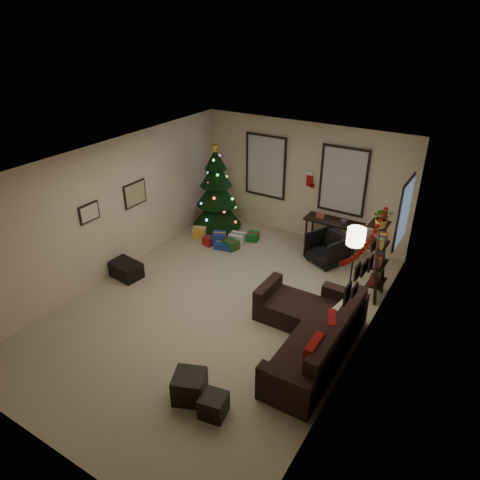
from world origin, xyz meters
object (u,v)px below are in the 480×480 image
(christmas_tree, at_px, (216,194))
(desk_chair, at_px, (327,248))
(desk, at_px, (334,224))
(sofa, at_px, (312,334))
(bookshelf, at_px, (379,258))

(christmas_tree, relative_size, desk_chair, 3.24)
(desk, bearing_deg, sofa, -74.15)
(desk, bearing_deg, bookshelf, -45.51)
(sofa, bearing_deg, desk_chair, 106.84)
(christmas_tree, height_order, desk, christmas_tree)
(christmas_tree, relative_size, sofa, 0.87)
(sofa, distance_m, bookshelf, 2.05)
(bookshelf, bearing_deg, desk_chair, 148.84)
(desk_chair, bearing_deg, bookshelf, -6.51)
(bookshelf, bearing_deg, sofa, -102.76)
(sofa, bearing_deg, christmas_tree, 142.92)
(sofa, relative_size, desk, 1.96)
(sofa, bearing_deg, bookshelf, 77.24)
(christmas_tree, distance_m, sofa, 4.72)
(desk, distance_m, desk_chair, 0.72)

